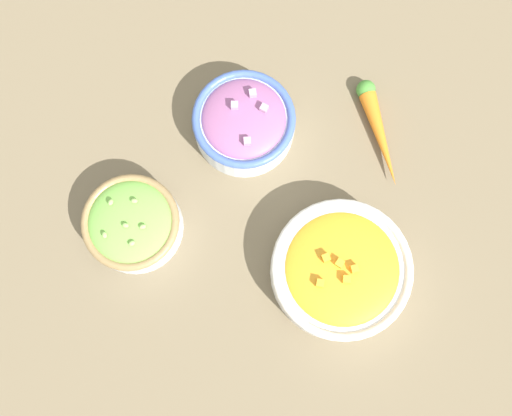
{
  "coord_description": "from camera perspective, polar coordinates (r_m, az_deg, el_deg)",
  "views": [
    {
      "loc": [
        0.03,
        0.16,
        0.82
      ],
      "look_at": [
        0.0,
        0.0,
        0.03
      ],
      "focal_mm": 40.0,
      "sensor_mm": 36.0,
      "label": 1
    }
  ],
  "objects": [
    {
      "name": "loose_carrot",
      "position": [
        0.88,
        12.13,
        7.68
      ],
      "size": [
        0.03,
        0.17,
        0.03
      ],
      "rotation": [
        0.0,
        0.0,
        1.61
      ],
      "color": "orange",
      "rests_on": "ground_plane"
    },
    {
      "name": "bowl_red_onion",
      "position": [
        0.84,
        -1.21,
        8.57
      ],
      "size": [
        0.15,
        0.15,
        0.07
      ],
      "color": "silver",
      "rests_on": "ground_plane"
    },
    {
      "name": "bowl_lettuce",
      "position": [
        0.82,
        -12.28,
        -1.53
      ],
      "size": [
        0.14,
        0.14,
        0.07
      ],
      "color": "silver",
      "rests_on": "ground_plane"
    },
    {
      "name": "bowl_squash",
      "position": [
        0.8,
        8.44,
        -6.13
      ],
      "size": [
        0.19,
        0.19,
        0.07
      ],
      "color": "white",
      "rests_on": "ground_plane"
    },
    {
      "name": "ground_plane",
      "position": [
        0.84,
        0.0,
        -0.41
      ],
      "size": [
        3.0,
        3.0,
        0.0
      ],
      "primitive_type": "plane",
      "color": "#75664C"
    }
  ]
}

